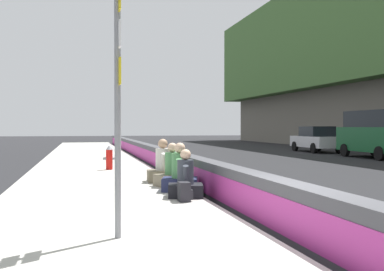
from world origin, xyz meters
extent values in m
plane|color=#232326|center=(0.00, 0.00, 0.00)|extent=(160.00, 160.00, 0.00)
cube|color=#B5B2A8|center=(0.00, 2.65, 0.07)|extent=(80.00, 4.40, 0.14)
cube|color=#47474C|center=(0.00, 0.00, 0.42)|extent=(76.00, 0.44, 0.85)
cube|color=#B2338C|center=(0.00, 0.23, 0.38)|extent=(74.48, 0.01, 0.54)
cylinder|color=gray|center=(0.05, 2.57, 1.94)|extent=(0.09, 0.09, 3.60)
cube|color=white|center=(0.05, 2.55, 2.94)|extent=(0.44, 0.02, 0.36)
cube|color=#1956AD|center=(0.05, 2.54, 2.94)|extent=(0.30, 0.01, 0.10)
cube|color=yellow|center=(0.05, 2.55, 2.44)|extent=(0.44, 0.02, 0.36)
cube|color=black|center=(0.05, 2.54, 2.44)|extent=(0.30, 0.01, 0.10)
cylinder|color=red|center=(10.44, 2.09, 0.50)|extent=(0.24, 0.24, 0.72)
cone|color=gray|center=(10.44, 2.09, 0.94)|extent=(0.26, 0.26, 0.16)
cylinder|color=gray|center=(10.44, 1.92, 0.54)|extent=(0.10, 0.12, 0.10)
cylinder|color=gray|center=(10.44, 2.26, 0.54)|extent=(0.10, 0.12, 0.10)
cube|color=black|center=(3.48, 0.84, 0.28)|extent=(0.78, 0.87, 0.28)
cylinder|color=#333842|center=(3.48, 0.84, 0.69)|extent=(0.36, 0.36, 0.53)
sphere|color=beige|center=(3.48, 0.84, 1.07)|extent=(0.24, 0.24, 0.24)
cylinder|color=#333842|center=(3.67, 0.80, 0.64)|extent=(0.29, 0.18, 0.47)
cylinder|color=#333842|center=(3.28, 0.88, 0.64)|extent=(0.29, 0.18, 0.47)
cube|color=#23284C|center=(4.46, 0.76, 0.30)|extent=(0.91, 0.99, 0.31)
cylinder|color=#4C8951|center=(4.46, 0.76, 0.75)|extent=(0.40, 0.40, 0.59)
sphere|color=beige|center=(4.46, 0.76, 1.17)|extent=(0.26, 0.26, 0.26)
cylinder|color=#4C8951|center=(4.67, 0.70, 0.69)|extent=(0.33, 0.21, 0.52)
cylinder|color=#4C8951|center=(4.24, 0.82, 0.69)|extent=(0.33, 0.21, 0.52)
cube|color=#706651|center=(5.37, 0.76, 0.29)|extent=(0.87, 0.96, 0.30)
cylinder|color=#4C8951|center=(5.37, 0.76, 0.73)|extent=(0.39, 0.39, 0.57)
sphere|color=beige|center=(5.37, 0.76, 1.14)|extent=(0.25, 0.25, 0.25)
cylinder|color=#4C8951|center=(5.57, 0.82, 0.67)|extent=(0.32, 0.21, 0.50)
cylinder|color=#4C8951|center=(5.16, 0.71, 0.67)|extent=(0.32, 0.21, 0.50)
cube|color=#706651|center=(6.39, 0.84, 0.30)|extent=(0.79, 0.91, 0.32)
cylinder|color=beige|center=(6.39, 0.84, 0.77)|extent=(0.41, 0.41, 0.61)
sphere|color=tan|center=(6.39, 0.84, 1.21)|extent=(0.27, 0.27, 0.27)
cylinder|color=beige|center=(6.62, 0.82, 0.71)|extent=(0.32, 0.17, 0.54)
cylinder|color=beige|center=(6.17, 0.85, 0.71)|extent=(0.32, 0.17, 0.54)
cube|color=#232328|center=(2.89, 1.00, 0.34)|extent=(0.32, 0.22, 0.40)
cube|color=#232328|center=(2.89, 0.86, 0.28)|extent=(0.22, 0.06, 0.20)
cube|color=#145128|center=(15.24, -12.31, 1.01)|extent=(5.16, 2.11, 1.30)
cube|color=black|center=(15.14, -12.31, 2.11)|extent=(4.15, 1.89, 0.90)
cylinder|color=black|center=(16.90, -11.42, 0.36)|extent=(0.73, 0.24, 0.72)
cylinder|color=black|center=(16.85, -13.30, 0.36)|extent=(0.73, 0.24, 0.72)
cylinder|color=black|center=(13.64, -11.32, 0.36)|extent=(0.73, 0.24, 0.72)
cube|color=silver|center=(21.53, -12.15, 0.69)|extent=(4.57, 1.97, 0.72)
cube|color=black|center=(21.43, -12.15, 1.38)|extent=(2.26, 1.70, 0.66)
cylinder|color=black|center=(23.01, -11.34, 0.33)|extent=(0.67, 0.25, 0.66)
cylinder|color=black|center=(22.94, -13.07, 0.33)|extent=(0.67, 0.25, 0.66)
cylinder|color=black|center=(20.13, -11.23, 0.33)|extent=(0.67, 0.25, 0.66)
cylinder|color=black|center=(20.06, -12.96, 0.33)|extent=(0.67, 0.25, 0.66)
camera|label=1|loc=(-6.40, 3.06, 1.69)|focal=43.22mm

